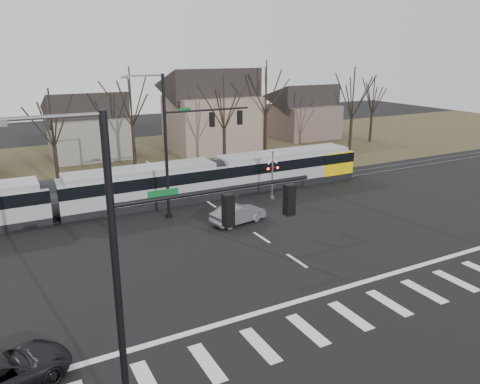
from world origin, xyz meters
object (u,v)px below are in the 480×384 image
sedan (238,214)px  rail_crossing_signal (272,177)px  suv (1,374)px  tram (140,186)px

sedan → rail_crossing_signal: 6.37m
sedan → suv: sedan is taller
sedan → suv: bearing=114.6°
sedan → rail_crossing_signal: (5.08, 3.65, 1.21)m
suv → rail_crossing_signal: rail_crossing_signal is taller
tram → rail_crossing_signal: size_ratio=10.09×
tram → rail_crossing_signal: bearing=-17.7°
suv → rail_crossing_signal: (20.45, 14.75, 1.21)m
sedan → rail_crossing_signal: size_ratio=1.07×
sedan → suv: (-15.36, -11.10, -0.00)m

